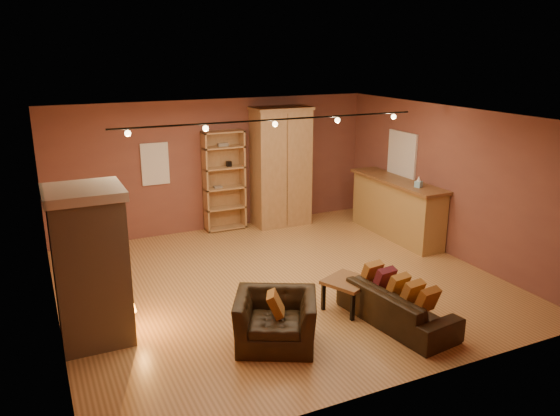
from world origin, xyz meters
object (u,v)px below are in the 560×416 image
armoire (281,167)px  armchair (276,312)px  fireplace (91,266)px  coffee_table (348,284)px  loveseat (397,299)px  bookcase (223,180)px  bar_counter (397,208)px

armoire → armchair: bearing=-116.0°
fireplace → coffee_table: fireplace is taller
loveseat → armchair: armchair is taller
armoire → loveseat: armoire is taller
fireplace → armoire: 5.66m
fireplace → bookcase: (3.16, 3.74, 0.04)m
bar_counter → armoire: bearing=135.3°
fireplace → armoire: bearing=38.5°
fireplace → bookcase: size_ratio=0.98×
loveseat → coffee_table: 0.79m
bookcase → bar_counter: (3.08, -2.02, -0.48)m
bar_counter → coffee_table: size_ratio=3.09×
fireplace → bar_counter: size_ratio=0.83×
fireplace → armchair: 2.51m
bookcase → coffee_table: size_ratio=2.60×
bookcase → bar_counter: 3.72m
armoire → loveseat: size_ratio=1.37×
fireplace → loveseat: (3.94, -1.39, -0.68)m
armchair → bookcase: bearing=105.7°
bookcase → coffee_table: bearing=-85.0°
fireplace → coffee_table: 3.68m
bookcase → bar_counter: bookcase is taller
bookcase → bar_counter: bearing=-33.2°
fireplace → coffee_table: (3.55, -0.71, -0.66)m
loveseat → armchair: (-1.81, 0.22, 0.09)m
fireplace → armoire: armoire is taller
bar_counter → armchair: size_ratio=2.03×
armoire → bar_counter: (1.82, -1.80, -0.69)m
armoire → coffee_table: armoire is taller
bar_counter → fireplace: bearing=-164.6°
bookcase → bar_counter: size_ratio=0.84×
loveseat → armchair: 1.82m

